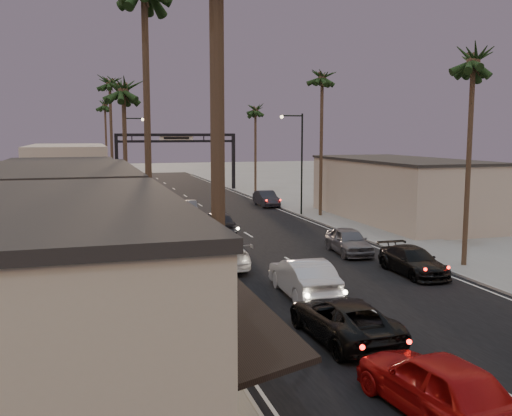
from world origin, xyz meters
TOP-DOWN VIEW (x-y plane):
  - ground at (0.00, 40.00)m, footprint 200.00×200.00m
  - road at (0.00, 45.00)m, footprint 14.00×120.00m
  - sidewalk_left at (-9.50, 52.00)m, footprint 5.00×92.00m
  - sidewalk_right at (9.50, 52.00)m, footprint 5.00×92.00m
  - storefront_near at (-13.00, 12.00)m, footprint 8.00×12.00m
  - storefront_mid at (-13.00, 26.00)m, footprint 8.00×14.00m
  - storefront_far at (-13.00, 42.00)m, footprint 8.00×16.00m
  - storefront_dist at (-13.00, 65.00)m, footprint 8.00×20.00m
  - building_right at (14.00, 40.00)m, footprint 8.00×18.00m
  - arch at (0.00, 70.00)m, footprint 15.20×0.40m
  - streetlight_right at (6.92, 45.00)m, footprint 2.13×0.30m
  - streetlight_left at (-6.92, 58.00)m, footprint 2.13×0.30m
  - palm_lc at (-8.60, 36.00)m, footprint 3.20×3.20m
  - palm_ld at (-8.60, 55.00)m, footprint 3.20×3.20m
  - palm_ra at (8.60, 24.00)m, footprint 3.20×3.20m
  - palm_rb at (8.60, 44.00)m, footprint 3.20×3.20m
  - palm_rc at (8.60, 64.00)m, footprint 3.20×3.20m
  - palm_far at (-8.30, 78.00)m, footprint 3.20×3.20m
  - oncoming_red at (-2.65, 10.00)m, footprint 2.62×5.25m
  - oncoming_pickup at (-2.54, 15.79)m, footprint 2.67×5.43m
  - oncoming_silver at (-1.91, 21.29)m, footprint 2.03×5.29m
  - oncoming_white at (-4.43, 27.94)m, footprint 2.90×6.31m
  - oncoming_dgrey at (-2.04, 37.89)m, footprint 2.09×5.05m
  - oncoming_grey_far at (-2.98, 46.05)m, footprint 2.27×5.11m
  - curbside_black at (4.99, 23.33)m, footprint 2.02×4.87m
  - curbside_grey at (4.05, 28.94)m, footprint 2.33×4.80m
  - curbside_far at (6.20, 52.18)m, footprint 1.73×4.73m

SIDE VIEW (x-z plane):
  - ground at x=0.00m, z-range 0.00..0.00m
  - road at x=0.00m, z-range -0.01..0.01m
  - sidewalk_left at x=-9.50m, z-range 0.00..0.12m
  - sidewalk_right at x=9.50m, z-range 0.00..0.12m
  - curbside_black at x=4.99m, z-range 0.00..1.41m
  - oncoming_pickup at x=-2.54m, z-range 0.00..1.48m
  - curbside_far at x=6.20m, z-range 0.00..1.55m
  - curbside_grey at x=4.05m, z-range 0.00..1.58m
  - oncoming_grey_far at x=-2.98m, z-range 0.00..1.63m
  - oncoming_dgrey at x=-2.04m, z-range 0.00..1.71m
  - oncoming_red at x=-2.65m, z-range 0.00..1.72m
  - oncoming_silver at x=-1.91m, z-range 0.00..1.72m
  - oncoming_white at x=-4.43m, z-range 0.00..1.79m
  - storefront_far at x=-13.00m, z-range 0.00..5.00m
  - building_right at x=14.00m, z-range 0.00..5.00m
  - storefront_near at x=-13.00m, z-range 0.00..5.50m
  - storefront_mid at x=-13.00m, z-range 0.00..5.50m
  - storefront_dist at x=-13.00m, z-range 0.00..6.00m
  - streetlight_right at x=6.92m, z-range 0.83..9.83m
  - streetlight_left at x=-6.92m, z-range 0.83..9.83m
  - arch at x=0.00m, z-range 1.90..9.17m
  - palm_lc at x=-8.60m, z-range 4.37..16.57m
  - palm_rc at x=8.60m, z-range 4.37..16.57m
  - palm_ra at x=8.60m, z-range 4.84..18.04m
  - palm_far at x=-8.30m, z-range 4.84..18.04m
  - palm_ld at x=-8.60m, z-range 5.32..19.52m
  - palm_rb at x=8.60m, z-range 5.32..19.52m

